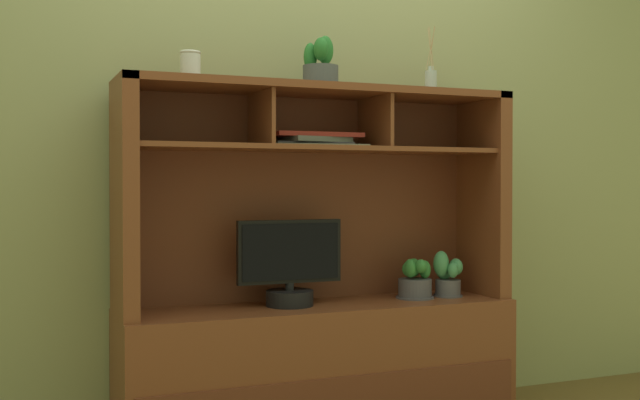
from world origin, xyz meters
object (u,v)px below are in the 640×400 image
(media_console, at_px, (319,326))
(magazine_stack_left, at_px, (313,140))
(potted_fern, at_px, (447,277))
(ceramic_vase, at_px, (190,66))
(tv_monitor, at_px, (290,270))
(diffuser_bottle, at_px, (431,81))
(potted_orchid, at_px, (415,281))
(potted_succulent, at_px, (320,68))

(media_console, relative_size, magazine_stack_left, 3.76)
(potted_fern, relative_size, ceramic_vase, 1.75)
(tv_monitor, xyz_separation_m, diffuser_bottle, (0.67, 0.02, 0.80))
(tv_monitor, distance_m, diffuser_bottle, 1.04)
(potted_orchid, distance_m, potted_succulent, 1.00)
(magazine_stack_left, relative_size, ceramic_vase, 3.79)
(magazine_stack_left, height_order, ceramic_vase, ceramic_vase)
(ceramic_vase, bearing_deg, media_console, -1.65)
(magazine_stack_left, bearing_deg, ceramic_vase, -177.81)
(media_console, bearing_deg, tv_monitor, -175.20)
(tv_monitor, bearing_deg, potted_orchid, -0.49)
(tv_monitor, height_order, diffuser_bottle, diffuser_bottle)
(potted_orchid, bearing_deg, media_console, 177.92)
(potted_orchid, bearing_deg, tv_monitor, 179.51)
(tv_monitor, xyz_separation_m, potted_fern, (0.73, -0.01, -0.06))
(media_console, bearing_deg, ceramic_vase, 178.35)
(potted_succulent, bearing_deg, diffuser_bottle, 2.23)
(magazine_stack_left, bearing_deg, diffuser_bottle, -2.81)
(potted_succulent, distance_m, ceramic_vase, 0.53)
(media_console, height_order, potted_succulent, potted_succulent)
(media_console, xyz_separation_m, diffuser_bottle, (0.53, 0.01, 1.05))
(potted_orchid, relative_size, ceramic_vase, 1.50)
(media_console, height_order, potted_fern, media_console)
(tv_monitor, bearing_deg, ceramic_vase, 176.19)
(ceramic_vase, bearing_deg, potted_succulent, -2.97)
(potted_orchid, relative_size, magazine_stack_left, 0.40)
(potted_succulent, bearing_deg, ceramic_vase, 177.03)
(potted_fern, bearing_deg, media_console, 177.72)
(potted_orchid, xyz_separation_m, magazine_stack_left, (-0.46, 0.05, 0.61))
(magazine_stack_left, distance_m, ceramic_vase, 0.59)
(magazine_stack_left, relative_size, potted_succulent, 2.07)
(media_console, height_order, magazine_stack_left, media_console)
(potted_orchid, xyz_separation_m, ceramic_vase, (-0.98, 0.03, 0.88))
(magazine_stack_left, xyz_separation_m, diffuser_bottle, (0.55, -0.03, 0.27))
(media_console, height_order, potted_orchid, media_console)
(potted_fern, distance_m, diffuser_bottle, 0.87)
(potted_succulent, height_order, ceramic_vase, potted_succulent)
(ceramic_vase, bearing_deg, magazine_stack_left, 2.19)
(media_console, bearing_deg, potted_orchid, -2.08)
(diffuser_bottle, bearing_deg, ceramic_vase, 179.64)
(potted_succulent, bearing_deg, tv_monitor, 179.58)
(potted_orchid, distance_m, ceramic_vase, 1.32)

